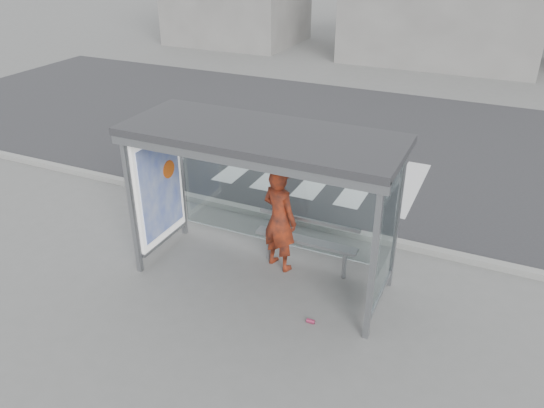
% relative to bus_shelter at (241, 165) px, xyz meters
% --- Properties ---
extents(ground, '(80.00, 80.00, 0.00)m').
position_rel_bus_shelter_xyz_m(ground, '(0.37, -0.06, -1.98)').
color(ground, slate).
rests_on(ground, ground).
extents(road, '(30.00, 10.00, 0.01)m').
position_rel_bus_shelter_xyz_m(road, '(0.37, 6.94, -1.98)').
color(road, '#2D2D30').
rests_on(road, ground).
extents(curb, '(30.00, 0.18, 0.12)m').
position_rel_bus_shelter_xyz_m(curb, '(0.37, 1.89, -1.92)').
color(curb, gray).
rests_on(curb, ground).
extents(crosswalk, '(4.55, 3.00, 0.00)m').
position_rel_bus_shelter_xyz_m(crosswalk, '(-0.13, 4.44, -1.98)').
color(crosswalk, silver).
rests_on(crosswalk, ground).
extents(bus_shelter, '(4.25, 1.65, 2.62)m').
position_rel_bus_shelter_xyz_m(bus_shelter, '(0.00, 0.00, 0.00)').
color(bus_shelter, gray).
rests_on(bus_shelter, ground).
extents(building_center, '(8.00, 5.00, 5.00)m').
position_rel_bus_shelter_xyz_m(building_center, '(0.37, 17.94, 0.52)').
color(building_center, slate).
rests_on(building_center, ground).
extents(person, '(0.79, 0.64, 1.86)m').
position_rel_bus_shelter_xyz_m(person, '(0.49, 0.38, -1.05)').
color(person, '#C97112').
rests_on(person, ground).
extents(bench, '(1.80, 0.22, 0.93)m').
position_rel_bus_shelter_xyz_m(bench, '(0.92, 0.52, -1.43)').
color(bench, gray).
rests_on(bench, ground).
extents(soda_can, '(0.12, 0.07, 0.07)m').
position_rel_bus_shelter_xyz_m(soda_can, '(1.54, -0.81, -1.95)').
color(soda_can, '#DA406E').
rests_on(soda_can, ground).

